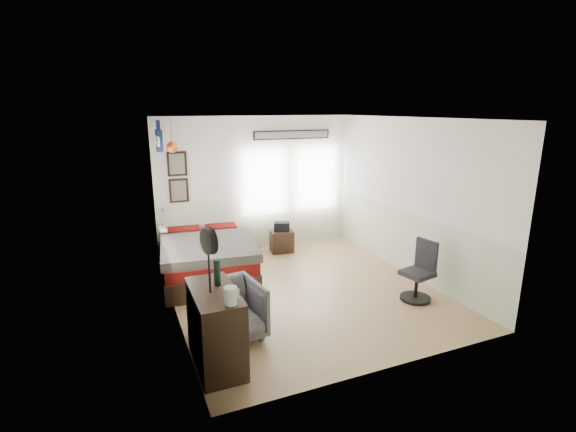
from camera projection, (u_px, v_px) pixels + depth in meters
name	position (u px, v px, depth m)	size (l,w,h in m)	color
ground_plane	(303.00, 290.00, 6.71)	(4.00, 4.50, 0.01)	#A5825C
room_shell	(295.00, 190.00, 6.44)	(4.02, 4.52, 2.71)	silver
wall_decor	(203.00, 150.00, 7.51)	(3.55, 1.32, 1.44)	black
bed	(208.00, 258.00, 7.19)	(1.69, 2.24, 0.67)	#2E2016
dresser	(216.00, 327.00, 4.69)	(0.48, 1.00, 0.90)	#2E2016
armchair	(230.00, 311.00, 5.25)	(0.77, 0.79, 0.72)	slate
nightstand	(282.00, 241.00, 8.46)	(0.44, 0.35, 0.44)	#2E2016
task_chair	(419.00, 276.00, 6.32)	(0.48, 0.48, 0.93)	black
kettle	(231.00, 296.00, 4.24)	(0.16, 0.14, 0.19)	silver
bottle	(217.00, 272.00, 4.68)	(0.08, 0.08, 0.31)	black
stand_fan	(209.00, 242.00, 4.39)	(0.15, 0.30, 0.74)	black
black_bag	(282.00, 226.00, 8.38)	(0.31, 0.20, 0.18)	black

